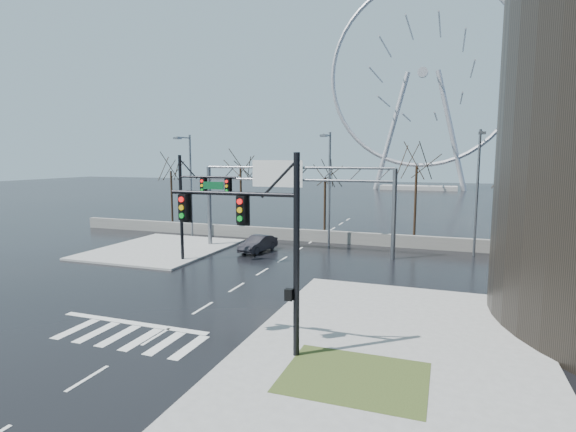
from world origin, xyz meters
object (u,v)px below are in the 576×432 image
at_px(sign_gantry, 291,190).
at_px(signal_mast_near, 263,234).
at_px(signal_mast_far, 194,198).
at_px(car, 258,244).
at_px(ferris_wheel, 423,80).

bearing_deg(sign_gantry, signal_mast_near, -73.81).
distance_m(signal_mast_far, car, 7.20).
distance_m(signal_mast_far, sign_gantry, 8.14).
bearing_deg(signal_mast_near, car, 114.08).
relative_size(signal_mast_near, signal_mast_far, 1.00).
height_order(signal_mast_near, sign_gantry, signal_mast_near).
distance_m(signal_mast_near, car, 20.27).
relative_size(sign_gantry, car, 4.02).
height_order(signal_mast_near, car, signal_mast_near).
distance_m(ferris_wheel, car, 85.22).
relative_size(signal_mast_far, sign_gantry, 0.49).
xyz_separation_m(ferris_wheel, car, (-7.95, -80.93, -25.46)).
xyz_separation_m(signal_mast_far, ferris_wheel, (10.87, 86.04, 21.30)).
bearing_deg(car, sign_gantry, 29.50).
height_order(signal_mast_far, ferris_wheel, ferris_wheel).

